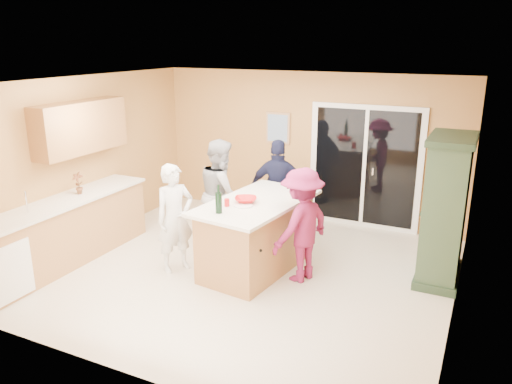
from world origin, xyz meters
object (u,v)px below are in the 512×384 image
at_px(kitchen_island, 257,237).
at_px(green_hutch, 445,212).
at_px(woman_grey, 222,194).
at_px(woman_navy, 279,190).
at_px(woman_white, 175,218).
at_px(woman_magenta, 301,225).

height_order(kitchen_island, green_hutch, green_hutch).
distance_m(woman_grey, woman_navy, 0.94).
distance_m(woman_white, woman_magenta, 1.74).
distance_m(green_hutch, woman_white, 3.60).
xyz_separation_m(woman_white, woman_grey, (0.16, 1.03, 0.09)).
height_order(woman_navy, woman_magenta, woman_navy).
height_order(kitchen_island, woman_magenta, woman_magenta).
bearing_deg(woman_grey, green_hutch, -119.55).
distance_m(woman_white, woman_navy, 1.88).
distance_m(kitchen_island, woman_navy, 1.25).
xyz_separation_m(kitchen_island, woman_grey, (-0.85, 0.53, 0.37)).
relative_size(green_hutch, woman_magenta, 1.27).
bearing_deg(woman_navy, woman_magenta, 107.73).
xyz_separation_m(green_hutch, woman_white, (-3.36, -1.28, -0.20)).
height_order(green_hutch, woman_magenta, green_hutch).
distance_m(kitchen_island, woman_white, 1.16).
height_order(green_hutch, woman_grey, green_hutch).
bearing_deg(woman_white, woman_navy, 2.67).
distance_m(woman_grey, woman_magenta, 1.62).
bearing_deg(green_hutch, woman_magenta, -154.41).
relative_size(kitchen_island, woman_magenta, 1.32).
bearing_deg(green_hutch, kitchen_island, -161.54).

